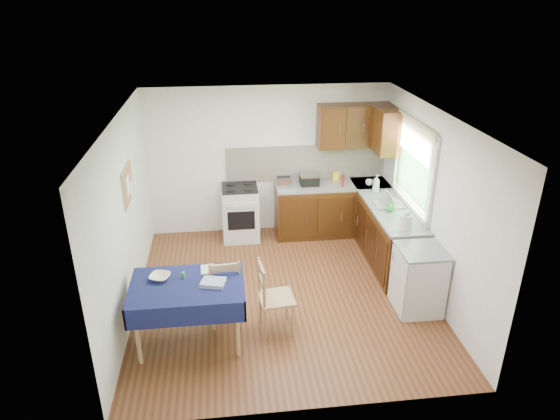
{
  "coord_description": "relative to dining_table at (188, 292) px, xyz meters",
  "views": [
    {
      "loc": [
        -0.74,
        -5.82,
        3.91
      ],
      "look_at": [
        -0.03,
        0.1,
        1.24
      ],
      "focal_mm": 32.0,
      "sensor_mm": 36.0,
      "label": 1
    }
  ],
  "objects": [
    {
      "name": "window",
      "position": [
        3.2,
        1.56,
        0.96
      ],
      "size": [
        0.04,
        1.48,
        1.26
      ],
      "color": "#244F20",
      "rests_on": "wall_right"
    },
    {
      "name": "toaster",
      "position": [
        1.45,
        2.6,
        0.3
      ],
      "size": [
        0.26,
        0.16,
        0.2
      ],
      "rotation": [
        0.0,
        0.0,
        -0.01
      ],
      "color": "#B6B5BA",
      "rests_on": "worktop_back"
    },
    {
      "name": "splashback",
      "position": [
        1.88,
        2.95,
        0.51
      ],
      "size": [
        2.7,
        0.02,
        0.6
      ],
      "primitive_type": "cube",
      "color": "white",
      "rests_on": "wall_back"
    },
    {
      "name": "soap_bottle_a",
      "position": [
        2.89,
        2.24,
        0.36
      ],
      "size": [
        0.16,
        0.16,
        0.29
      ],
      "primitive_type": "imported",
      "rotation": [
        0.0,
        0.0,
        0.85
      ],
      "color": "silver",
      "rests_on": "worktop_right"
    },
    {
      "name": "tea_towel",
      "position": [
        0.3,
        -0.04,
        0.13
      ],
      "size": [
        0.31,
        0.27,
        0.05
      ],
      "primitive_type": "cube",
      "rotation": [
        0.0,
        0.0,
        -0.26
      ],
      "color": "navy",
      "rests_on": "dining_table"
    },
    {
      "name": "ceiling",
      "position": [
        1.23,
        0.86,
        1.81
      ],
      "size": [
        4.0,
        4.2,
        0.02
      ],
      "primitive_type": "cube",
      "color": "white",
      "rests_on": "wall_back"
    },
    {
      "name": "base_cabinets",
      "position": [
        2.58,
        2.12,
        -0.26
      ],
      "size": [
        1.9,
        2.3,
        0.86
      ],
      "color": "#361409",
      "rests_on": "ground"
    },
    {
      "name": "wall_right",
      "position": [
        3.23,
        0.86,
        0.56
      ],
      "size": [
        0.02,
        4.2,
        2.5
      ],
      "primitive_type": "cube",
      "color": "white",
      "rests_on": "ground"
    },
    {
      "name": "worktop_right",
      "position": [
        2.93,
        1.51,
        0.19
      ],
      "size": [
        0.6,
        1.7,
        0.04
      ],
      "primitive_type": "cube",
      "color": "slate",
      "rests_on": "base_cabinets"
    },
    {
      "name": "chair_far",
      "position": [
        0.43,
        0.3,
        -0.19
      ],
      "size": [
        0.45,
        0.45,
        0.95
      ],
      "rotation": [
        0.0,
        0.0,
        3.22
      ],
      "color": "tan",
      "rests_on": "ground"
    },
    {
      "name": "fridge",
      "position": [
        2.93,
        0.31,
        -0.25
      ],
      "size": [
        0.58,
        0.6,
        0.89
      ],
      "color": "silver",
      "rests_on": "ground"
    },
    {
      "name": "spice_jar",
      "position": [
        -0.04,
        0.13,
        0.14
      ],
      "size": [
        0.04,
        0.04,
        0.08
      ],
      "primitive_type": "cylinder",
      "color": "green",
      "rests_on": "dining_table"
    },
    {
      "name": "upper_cabinets",
      "position": [
        2.75,
        2.66,
        1.16
      ],
      "size": [
        1.2,
        0.85,
        0.7
      ],
      "color": "#361409",
      "rests_on": "wall_back"
    },
    {
      "name": "soap_bottle_b",
      "position": [
        2.89,
        2.26,
        0.3
      ],
      "size": [
        0.11,
        0.11,
        0.17
      ],
      "primitive_type": "imported",
      "rotation": [
        0.0,
        0.0,
        2.47
      ],
      "color": "#1D6CAD",
      "rests_on": "worktop_right"
    },
    {
      "name": "book",
      "position": [
        0.15,
        0.28,
        0.11
      ],
      "size": [
        0.17,
        0.23,
        0.02
      ],
      "primitive_type": "imported",
      "rotation": [
        0.0,
        0.0,
        0.05
      ],
      "color": "white",
      "rests_on": "dining_table"
    },
    {
      "name": "corkboard",
      "position": [
        -0.74,
        1.16,
        0.91
      ],
      "size": [
        0.04,
        0.62,
        0.47
      ],
      "color": "tan",
      "rests_on": "wall_left"
    },
    {
      "name": "floor",
      "position": [
        1.23,
        0.86,
        -0.69
      ],
      "size": [
        4.2,
        4.2,
        0.0
      ],
      "primitive_type": "plane",
      "color": "#552D16",
      "rests_on": "ground"
    },
    {
      "name": "plate_bowl",
      "position": [
        -0.31,
        0.15,
        0.13
      ],
      "size": [
        0.29,
        0.29,
        0.06
      ],
      "primitive_type": "imported",
      "rotation": [
        0.0,
        0.0,
        -0.29
      ],
      "color": "beige",
      "rests_on": "dining_table"
    },
    {
      "name": "yellow_packet",
      "position": [
        2.37,
        2.83,
        0.29
      ],
      "size": [
        0.13,
        0.11,
        0.15
      ],
      "primitive_type": "cube",
      "rotation": [
        0.0,
        0.0,
        0.41
      ],
      "color": "yellow",
      "rests_on": "worktop_back"
    },
    {
      "name": "sandwich_press",
      "position": [
        1.89,
        2.68,
        0.3
      ],
      "size": [
        0.3,
        0.26,
        0.18
      ],
      "rotation": [
        0.0,
        0.0,
        -0.35
      ],
      "color": "black",
      "rests_on": "worktop_back"
    },
    {
      "name": "cup",
      "position": [
        2.87,
        2.54,
        0.26
      ],
      "size": [
        0.14,
        0.14,
        0.09
      ],
      "primitive_type": "imported",
      "rotation": [
        0.0,
        0.0,
        -0.23
      ],
      "color": "white",
      "rests_on": "worktop_back"
    },
    {
      "name": "kettle",
      "position": [
        2.9,
        0.88,
        0.34
      ],
      "size": [
        0.17,
        0.17,
        0.28
      ],
      "color": "silver",
      "rests_on": "worktop_right"
    },
    {
      "name": "worktop_corner",
      "position": [
        2.93,
        2.66,
        0.19
      ],
      "size": [
        0.6,
        0.6,
        0.04
      ],
      "primitive_type": "cube",
      "color": "slate",
      "rests_on": "base_cabinets"
    },
    {
      "name": "stove",
      "position": [
        0.73,
        2.66,
        -0.23
      ],
      "size": [
        0.6,
        0.61,
        0.92
      ],
      "color": "silver",
      "rests_on": "ground"
    },
    {
      "name": "dining_table",
      "position": [
        0.0,
        0.0,
        0.0
      ],
      "size": [
        1.31,
        0.89,
        0.79
      ],
      "rotation": [
        0.0,
        0.0,
        0.41
      ],
      "color": "#0E1438",
      "rests_on": "ground"
    },
    {
      "name": "chair_near",
      "position": [
        1.0,
        0.1,
        -0.19
      ],
      "size": [
        0.45,
        0.45,
        0.94
      ],
      "rotation": [
        0.0,
        0.0,
        1.67
      ],
      "color": "tan",
      "rests_on": "ground"
    },
    {
      "name": "dish_rack",
      "position": [
        2.93,
        1.68,
        0.24
      ],
      "size": [
        0.44,
        0.33,
        0.21
      ],
      "rotation": [
        0.0,
        0.0,
        0.4
      ],
      "color": "#97989D",
      "rests_on": "worktop_right"
    },
    {
      "name": "soap_bottle_c",
      "position": [
        2.87,
        1.47,
        0.29
      ],
      "size": [
        0.14,
        0.14,
        0.16
      ],
      "primitive_type": "imported",
      "rotation": [
        0.0,
        0.0,
        3.07
      ],
      "color": "#248730",
      "rests_on": "worktop_right"
    },
    {
      "name": "sauce_bottle",
      "position": [
        2.42,
        2.52,
        0.32
      ],
      "size": [
        0.05,
        0.05,
        0.21
      ],
      "primitive_type": "cylinder",
      "color": "#B41B0E",
      "rests_on": "worktop_back"
    },
    {
      "name": "wall_left",
      "position": [
        -0.77,
        0.86,
        0.56
      ],
      "size": [
        0.02,
        4.2,
        2.5
      ],
      "primitive_type": "cube",
      "color": "silver",
      "rests_on": "ground"
    },
    {
      "name": "wall_back",
      "position": [
        1.23,
        2.96,
        0.56
      ],
      "size": [
        4.0,
        0.02,
        2.5
      ],
      "primitive_type": "cube",
      "color": "white",
      "rests_on": "ground"
    },
    {
      "name": "wall_front",
      "position": [
        1.23,
        -1.24,
        0.56
      ],
      "size": [
        4.0,
        0.02,
        2.5
      ],
      "primitive_type": "cube",
      "color": "white",
      "rests_on": "ground"
    },
    {
      "name": "worktop_back",
      "position": [
        2.28,
        2.66,
        0.19
      ],
      "size": [
        1.9,
        0.6,
        0.04
      ],
      "primitive_type": "cube",
      "color": "slate",
      "rests_on": "base_cabinets"
    }
  ]
}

